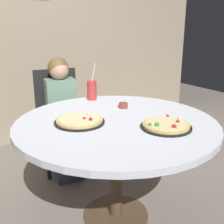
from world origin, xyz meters
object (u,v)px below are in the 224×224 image
Objects in this scene: pizza_cheese at (166,125)px; dining_table at (116,133)px; soda_cup at (92,90)px; sauce_bowl at (123,105)px; chair_wooden at (59,114)px; diner_child at (64,124)px; pizza_veggie at (80,120)px.

dining_table is at bearing 123.19° from pizza_cheese.
sauce_bowl is at bearing -78.30° from soda_cup.
chair_wooden is at bearing 106.70° from soda_cup.
pizza_cheese is (0.20, -1.09, 0.28)m from diner_child.
soda_cup reaches higher than sauce_bowl.
sauce_bowl is (0.23, -0.59, 0.29)m from diner_child.
soda_cup is at bearing 51.31° from pizza_veggie.
chair_wooden reaches higher than sauce_bowl.
pizza_veggie and pizza_cheese have the same top height.
chair_wooden is 0.19m from diner_child.
pizza_veggie is 0.56m from pizza_cheese.
dining_table is 4.41× the size of soda_cup.
soda_cup is (0.13, -0.42, 0.30)m from chair_wooden.
pizza_cheese is at bearing -56.81° from dining_table.
chair_wooden is 2.96× the size of pizza_cheese.
pizza_cheese is at bearing -43.96° from pizza_veggie.
sauce_bowl is at bearing -68.49° from diner_child.
soda_cup is at bearing 92.53° from pizza_cheese.
diner_child is at bearing 91.10° from dining_table.
diner_child reaches higher than dining_table.
sauce_bowl is (0.03, 0.49, 0.00)m from pizza_cheese.
soda_cup is 0.36m from sauce_bowl.
dining_table is 1.25× the size of diner_child.
dining_table is 4.22× the size of pizza_cheese.
diner_child is 0.70m from sauce_bowl.
dining_table is at bearing -104.60° from soda_cup.
pizza_veggie is at bearing -105.06° from chair_wooden.
pizza_veggie is 4.74× the size of sauce_bowl.
pizza_veggie is 1.08× the size of soda_cup.
chair_wooden reaches higher than dining_table.
diner_child is 3.26× the size of pizza_veggie.
pizza_veggie is (-0.20, -0.70, 0.28)m from diner_child.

